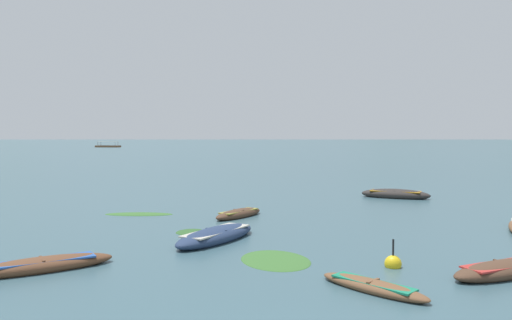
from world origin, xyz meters
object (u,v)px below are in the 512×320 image
at_px(rowboat_0, 505,270).
at_px(ferry_0, 108,146).
at_px(rowboat_2, 239,214).
at_px(rowboat_1, 373,286).
at_px(rowboat_3, 395,194).
at_px(rowboat_7, 216,236).
at_px(rowboat_4, 42,265).
at_px(mooring_buoy, 393,264).

xyz_separation_m(rowboat_0, ferry_0, (-54.48, 188.41, 0.28)).
bearing_deg(rowboat_2, ferry_0, 104.88).
bearing_deg(rowboat_2, rowboat_1, -75.58).
distance_m(rowboat_2, ferry_0, 183.88).
height_order(rowboat_3, rowboat_7, rowboat_3).
xyz_separation_m(rowboat_7, ferry_0, (-46.17, 183.17, 0.25)).
relative_size(rowboat_2, rowboat_7, 0.70).
relative_size(rowboat_1, ferry_0, 0.28).
height_order(rowboat_2, rowboat_7, rowboat_7).
bearing_deg(rowboat_0, rowboat_3, 79.51).
height_order(rowboat_4, rowboat_7, rowboat_7).
relative_size(rowboat_4, rowboat_7, 0.91).
distance_m(rowboat_2, rowboat_4, 11.12).
bearing_deg(rowboat_1, rowboat_4, 164.46).
distance_m(rowboat_1, rowboat_7, 7.55).
relative_size(rowboat_1, rowboat_3, 0.63).
xyz_separation_m(rowboat_2, ferry_0, (-47.23, 177.71, 0.29)).
distance_m(rowboat_0, rowboat_2, 12.92).
xyz_separation_m(rowboat_0, rowboat_2, (-7.24, 10.70, -0.00)).
xyz_separation_m(ferry_0, mooring_buoy, (51.59, -187.33, -0.34)).
bearing_deg(rowboat_1, ferry_0, 104.86).
height_order(rowboat_0, rowboat_3, rowboat_3).
distance_m(rowboat_0, rowboat_3, 17.94).
distance_m(rowboat_2, mooring_buoy, 10.56).
relative_size(rowboat_0, rowboat_7, 0.89).
bearing_deg(rowboat_7, mooring_buoy, -37.48).
bearing_deg(rowboat_1, rowboat_3, 68.26).
bearing_deg(ferry_0, rowboat_2, -75.12).
height_order(rowboat_1, rowboat_3, rowboat_3).
xyz_separation_m(rowboat_3, rowboat_4, (-16.68, -16.18, -0.07)).
bearing_deg(rowboat_3, rowboat_4, -135.86).
height_order(rowboat_2, ferry_0, ferry_0).
xyz_separation_m(rowboat_2, rowboat_7, (-1.06, -5.46, 0.04)).
height_order(rowboat_1, rowboat_7, rowboat_7).
bearing_deg(ferry_0, mooring_buoy, -74.60).
bearing_deg(rowboat_1, mooring_buoy, 58.90).
height_order(rowboat_4, ferry_0, ferry_0).
height_order(rowboat_2, mooring_buoy, mooring_buoy).
xyz_separation_m(rowboat_0, mooring_buoy, (-2.89, 1.08, -0.05)).
xyz_separation_m(rowboat_1, rowboat_2, (-3.04, 11.81, 0.05)).
bearing_deg(rowboat_3, rowboat_2, -146.57).
distance_m(rowboat_0, mooring_buoy, 3.08).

